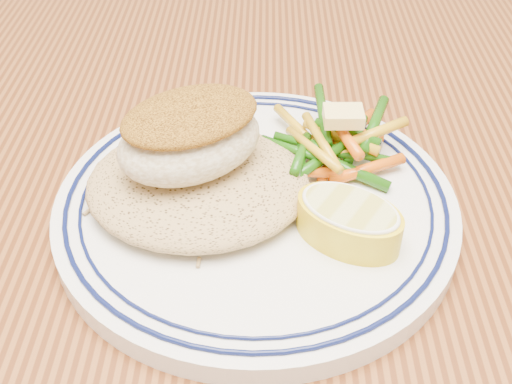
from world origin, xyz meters
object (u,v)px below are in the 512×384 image
object	(u,v)px
plate	(256,204)
fish_fillet	(190,135)
dining_table	(283,346)
vegetable_pile	(336,144)
rice_pilaf	(198,179)
lemon_wedge	(349,220)

from	to	relation	value
plate	fish_fillet	world-z (taller)	fish_fillet
dining_table	fish_fillet	world-z (taller)	fish_fillet
fish_fillet	vegetable_pile	size ratio (longest dim) A/B	1.12
dining_table	plate	world-z (taller)	plate
plate	rice_pilaf	size ratio (longest dim) A/B	1.81
plate	fish_fillet	xyz separation A→B (m)	(-0.04, 0.01, 0.05)
dining_table	rice_pilaf	size ratio (longest dim) A/B	10.64
rice_pilaf	lemon_wedge	distance (m)	0.10
fish_fillet	vegetable_pile	distance (m)	0.10
dining_table	fish_fillet	size ratio (longest dim) A/B	13.34
plate	fish_fillet	bearing A→B (deg)	170.41
plate	dining_table	bearing A→B (deg)	-58.00
vegetable_pile	lemon_wedge	bearing A→B (deg)	-88.75
plate	rice_pilaf	bearing A→B (deg)	177.35
dining_table	rice_pilaf	xyz separation A→B (m)	(-0.06, 0.03, 0.13)
rice_pilaf	vegetable_pile	world-z (taller)	vegetable_pile
dining_table	vegetable_pile	xyz separation A→B (m)	(0.03, 0.07, 0.13)
plate	lemon_wedge	world-z (taller)	lemon_wedge
lemon_wedge	vegetable_pile	bearing A→B (deg)	91.25
fish_fillet	rice_pilaf	bearing A→B (deg)	-55.14
plate	vegetable_pile	bearing A→B (deg)	37.40
vegetable_pile	dining_table	bearing A→B (deg)	-114.87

